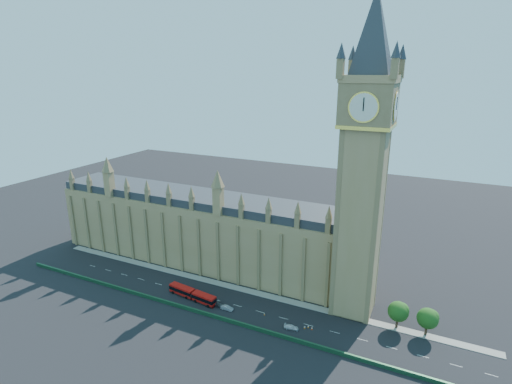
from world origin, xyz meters
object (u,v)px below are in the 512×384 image
at_px(red_bus, 192,294).
at_px(car_silver, 227,308).
at_px(car_grey, 217,304).
at_px(car_white, 291,327).

height_order(red_bus, car_silver, red_bus).
relative_size(car_grey, car_white, 0.88).
height_order(car_grey, car_white, car_grey).
height_order(red_bus, car_grey, red_bus).
xyz_separation_m(red_bus, car_white, (35.67, -1.28, -1.04)).
distance_m(red_bus, car_grey, 9.68).
xyz_separation_m(car_silver, car_white, (22.05, -0.54, -0.05)).
xyz_separation_m(red_bus, car_grey, (9.62, -0.07, -1.02)).
height_order(red_bus, car_white, red_bus).
distance_m(car_grey, car_white, 26.08).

